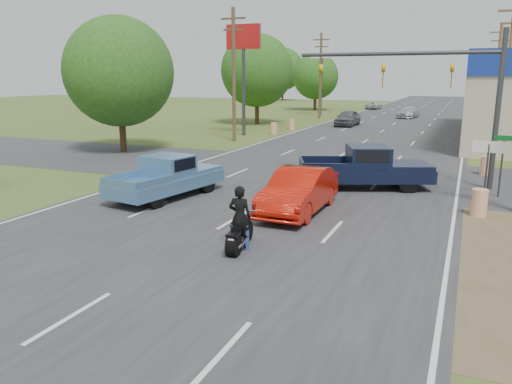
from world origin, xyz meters
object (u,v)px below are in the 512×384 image
at_px(distant_car_silver, 408,112).
at_px(motorcycle, 239,235).
at_px(rider, 240,220).
at_px(distant_car_grey, 348,118).
at_px(blue_pickup, 168,176).
at_px(distant_car_white, 374,105).
at_px(red_convertible, 299,191).
at_px(navy_pickup, 368,167).

bearing_deg(distant_car_silver, motorcycle, -80.58).
bearing_deg(rider, motorcycle, 90.00).
height_order(distant_car_grey, distant_car_silver, distant_car_grey).
relative_size(rider, distant_car_silver, 0.38).
bearing_deg(blue_pickup, motorcycle, -31.85).
distance_m(rider, distant_car_white, 67.29).
bearing_deg(red_convertible, distant_car_white, 98.30).
relative_size(motorcycle, distant_car_white, 0.49).
bearing_deg(distant_car_silver, navy_pickup, -77.78).
height_order(rider, blue_pickup, rider).
bearing_deg(distant_car_grey, red_convertible, -78.18).
bearing_deg(distant_car_silver, blue_pickup, -87.25).
bearing_deg(navy_pickup, blue_pickup, -77.62).
relative_size(motorcycle, distant_car_silver, 0.43).
bearing_deg(distant_car_grey, motorcycle, -79.76).
bearing_deg(distant_car_silver, distant_car_grey, -100.95).
bearing_deg(distant_car_grey, distant_car_silver, 72.78).
bearing_deg(rider, distant_car_white, -89.69).
distance_m(red_convertible, motorcycle, 4.67).
relative_size(rider, navy_pickup, 0.29).
distance_m(rider, blue_pickup, 7.36).
distance_m(distant_car_silver, distant_car_white, 16.77).
xyz_separation_m(motorcycle, distant_car_silver, (-1.11, 51.58, 0.23)).
relative_size(distant_car_grey, distant_car_silver, 0.99).
relative_size(red_convertible, distant_car_grey, 1.05).
height_order(navy_pickup, distant_car_white, navy_pickup).
height_order(rider, distant_car_grey, rider).
bearing_deg(red_convertible, navy_pickup, 74.16).
height_order(motorcycle, distant_car_grey, distant_car_grey).
bearing_deg(distant_car_grey, rider, -79.76).
bearing_deg(motorcycle, blue_pickup, 132.15).
bearing_deg(distant_car_white, motorcycle, 99.09).
relative_size(rider, blue_pickup, 0.33).
height_order(blue_pickup, distant_car_grey, blue_pickup).
bearing_deg(navy_pickup, distant_car_silver, 162.30).
bearing_deg(navy_pickup, motorcycle, -32.26).
height_order(blue_pickup, navy_pickup, navy_pickup).
height_order(motorcycle, navy_pickup, navy_pickup).
xyz_separation_m(rider, blue_pickup, (-5.55, 4.83, -0.02)).
bearing_deg(motorcycle, red_convertible, 80.05).
relative_size(red_convertible, rider, 2.70).
bearing_deg(navy_pickup, distant_car_white, 168.07).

